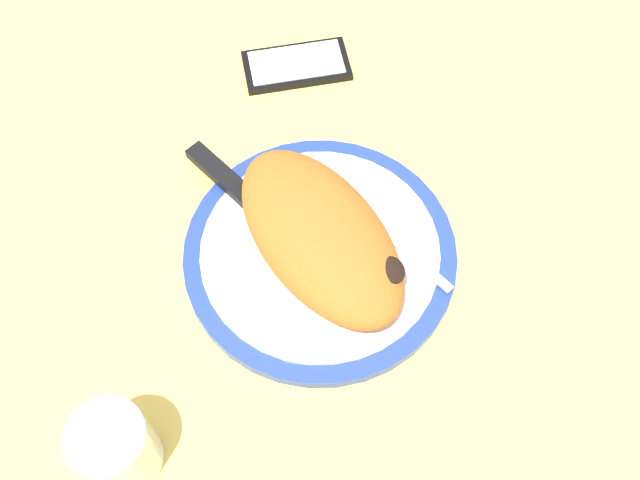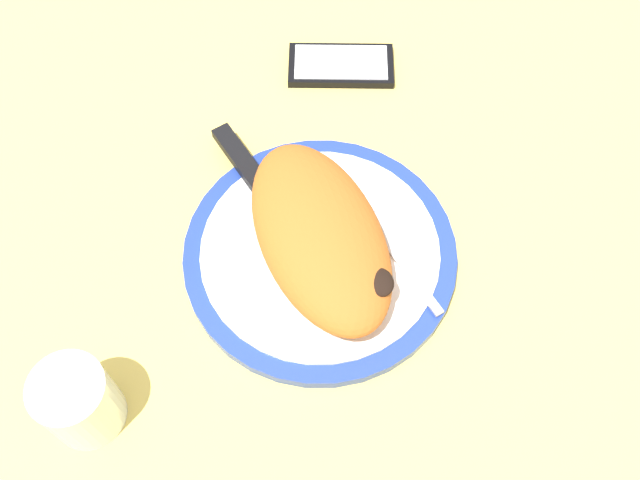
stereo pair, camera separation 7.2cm
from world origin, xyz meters
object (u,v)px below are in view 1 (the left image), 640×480
(knife, at_px, (242,193))
(smartphone, at_px, (296,65))
(water_glass, at_px, (117,449))
(fork, at_px, (377,226))
(plate, at_px, (320,254))
(calzone, at_px, (322,230))

(knife, relative_size, smartphone, 1.65)
(water_glass, bearing_deg, fork, -74.07)
(knife, relative_size, water_glass, 2.81)
(fork, bearing_deg, plate, 85.93)
(knife, height_order, water_glass, water_glass)
(calzone, distance_m, knife, 0.10)
(water_glass, bearing_deg, plate, -69.36)
(smartphone, bearing_deg, water_glass, 133.52)
(water_glass, bearing_deg, knife, -47.80)
(plate, relative_size, smartphone, 2.02)
(plate, height_order, knife, knife)
(knife, bearing_deg, smartphone, -44.60)
(fork, distance_m, smartphone, 0.24)
(plate, distance_m, calzone, 0.04)
(smartphone, bearing_deg, plate, 157.39)
(fork, bearing_deg, calzone, 81.55)
(plate, bearing_deg, calzone, -46.27)
(calzone, xyz_separation_m, smartphone, (0.23, -0.09, -0.04))
(knife, distance_m, smartphone, 0.20)
(plate, relative_size, water_glass, 3.44)
(calzone, height_order, smartphone, calzone)
(plate, relative_size, fork, 1.66)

